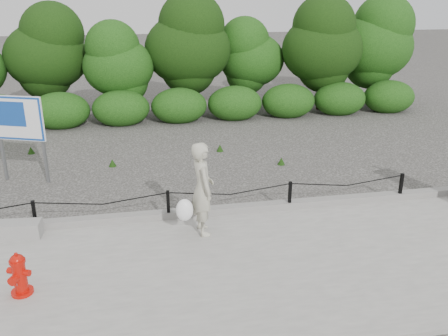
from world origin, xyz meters
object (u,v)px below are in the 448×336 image
object	(u,v)px
pedestrian	(201,190)
advertising_sign	(18,122)
concrete_block	(14,230)
fire_hydrant	(19,275)

from	to	relation	value
pedestrian	advertising_sign	size ratio (longest dim) A/B	0.84
pedestrian	advertising_sign	bearing A→B (deg)	40.66
pedestrian	concrete_block	xyz separation A→B (m)	(-3.41, 0.43, -0.70)
fire_hydrant	concrete_block	world-z (taller)	fire_hydrant
fire_hydrant	advertising_sign	size ratio (longest dim) A/B	0.33
fire_hydrant	pedestrian	distance (m)	3.29
fire_hydrant	concrete_block	size ratio (longest dim) A/B	0.71
pedestrian	advertising_sign	world-z (taller)	advertising_sign
concrete_block	advertising_sign	distance (m)	3.33
fire_hydrant	pedestrian	xyz separation A→B (m)	(2.92, 1.41, 0.53)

